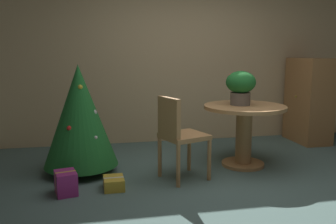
# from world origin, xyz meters

# --- Properties ---
(ground_plane) EXTENTS (6.60, 6.60, 0.00)m
(ground_plane) POSITION_xyz_m (0.00, 0.00, 0.00)
(ground_plane) COLOR #4C6660
(back_wall_panel) EXTENTS (6.00, 0.10, 2.60)m
(back_wall_panel) POSITION_xyz_m (0.00, 2.20, 1.30)
(back_wall_panel) COLOR tan
(back_wall_panel) RESTS_ON ground_plane
(round_dining_table) EXTENTS (0.99, 0.99, 0.76)m
(round_dining_table) POSITION_xyz_m (0.42, 0.73, 0.52)
(round_dining_table) COLOR #B27F4C
(round_dining_table) RESTS_ON ground_plane
(flower_vase) EXTENTS (0.36, 0.36, 0.41)m
(flower_vase) POSITION_xyz_m (0.38, 0.78, 1.00)
(flower_vase) COLOR #665B51
(flower_vase) RESTS_ON round_dining_table
(wooden_chair_left) EXTENTS (0.57, 0.56, 0.93)m
(wooden_chair_left) POSITION_xyz_m (-0.48, 0.40, 0.53)
(wooden_chair_left) COLOR #B27F4C
(wooden_chair_left) RESTS_ON ground_plane
(holiday_tree) EXTENTS (0.85, 0.85, 1.26)m
(holiday_tree) POSITION_xyz_m (-1.54, 0.86, 0.68)
(holiday_tree) COLOR brown
(holiday_tree) RESTS_ON ground_plane
(gift_box_purple) EXTENTS (0.25, 0.29, 0.23)m
(gift_box_purple) POSITION_xyz_m (-1.67, 0.22, 0.11)
(gift_box_purple) COLOR #9E287A
(gift_box_purple) RESTS_ON ground_plane
(gift_box_gold) EXTENTS (0.21, 0.26, 0.12)m
(gift_box_gold) POSITION_xyz_m (-1.20, 0.26, 0.06)
(gift_box_gold) COLOR gold
(gift_box_gold) RESTS_ON ground_plane
(wooden_cabinet) EXTENTS (0.46, 0.74, 1.31)m
(wooden_cabinet) POSITION_xyz_m (1.90, 1.69, 0.65)
(wooden_cabinet) COLOR #9E6B3D
(wooden_cabinet) RESTS_ON ground_plane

